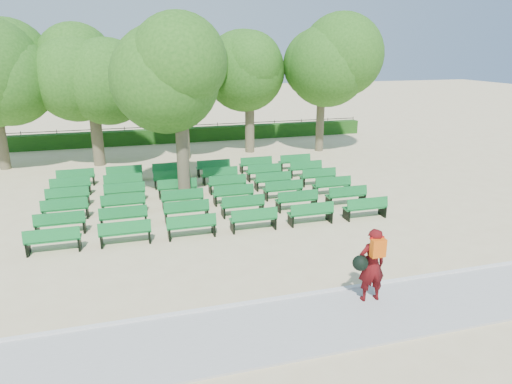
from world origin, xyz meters
TOP-DOWN VIEW (x-y plane):
  - ground at (0.00, 0.00)m, footprint 120.00×120.00m
  - paving at (0.00, -7.40)m, footprint 30.00×2.20m
  - curb at (0.00, -6.25)m, footprint 30.00×0.12m
  - hedge at (0.00, 14.00)m, footprint 26.00×0.70m
  - fence at (0.00, 14.40)m, footprint 26.00×0.10m
  - tree_line at (0.00, 10.00)m, footprint 21.80×6.80m
  - bench_array at (-0.06, 1.88)m, footprint 1.61×0.58m
  - tree_among at (-0.83, 2.15)m, footprint 4.66×4.66m
  - person at (2.42, -6.88)m, footprint 0.87×0.53m

SIDE VIEW (x-z plane):
  - ground at x=0.00m, z-range 0.00..0.00m
  - fence at x=0.00m, z-range -0.51..0.51m
  - tree_line at x=0.00m, z-range -3.52..3.52m
  - paving at x=0.00m, z-range 0.00..0.06m
  - curb at x=0.00m, z-range 0.00..0.10m
  - bench_array at x=-0.06m, z-range -0.42..0.58m
  - hedge at x=0.00m, z-range 0.00..0.90m
  - person at x=2.42m, z-range 0.09..1.93m
  - tree_among at x=-0.83m, z-range 1.29..8.11m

